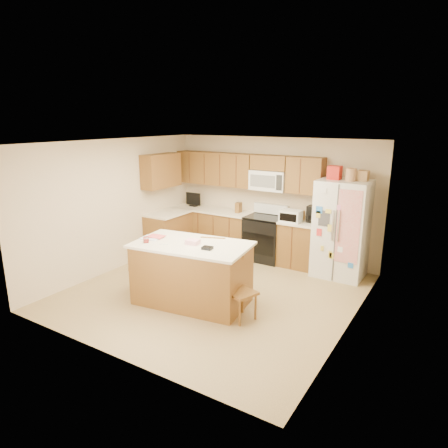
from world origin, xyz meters
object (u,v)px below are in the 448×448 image
Objects in this scene: island at (192,273)px; windsor_chair_back at (215,265)px; windsor_chair_right at (240,292)px; refrigerator at (342,228)px; windsor_chair_left at (146,267)px; stove at (265,237)px.

island is 0.56m from windsor_chair_back.
windsor_chair_back reaches higher than windsor_chair_right.
island is (-1.66, -2.37, -0.43)m from refrigerator.
island reaches higher than windsor_chair_left.
stove is 0.55× the size of refrigerator.
refrigerator is 2.20× the size of windsor_chair_left.
stove reaches higher than windsor_chair_left.
windsor_chair_right is (0.93, -0.08, -0.07)m from island.
stove is 1.26× the size of windsor_chair_right.
island is at bearing -125.02° from refrigerator.
island is at bearing 3.95° from windsor_chair_left.
windsor_chair_right is at bearing -106.71° from refrigerator.
refrigerator reaches higher than windsor_chair_left.
windsor_chair_back is (0.08, 0.56, -0.03)m from island.
stove is 2.65m from windsor_chair_right.
windsor_chair_right is (0.83, -2.52, -0.05)m from stove.
island is (-0.09, -2.44, 0.02)m from stove.
windsor_chair_back is (-1.59, -1.81, -0.45)m from refrigerator.
windsor_chair_right is at bearing -36.94° from windsor_chair_back.
stove is at bearing 87.83° from island.
windsor_chair_left is (-0.92, -0.06, -0.06)m from island.
stove is 1.22× the size of windsor_chair_left.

